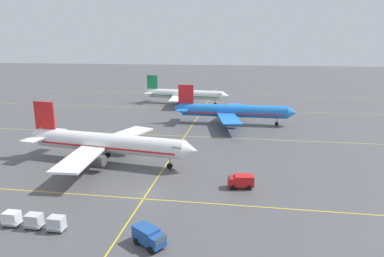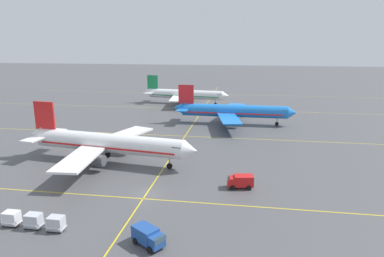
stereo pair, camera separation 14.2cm
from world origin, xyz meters
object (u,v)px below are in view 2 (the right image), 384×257
at_px(airliner_third_row, 185,94).
at_px(service_truck_catering, 148,236).
at_px(service_truck_red_van, 240,181).
at_px(airliner_front_gate, 107,143).
at_px(baggage_cart_row_fourth, 56,223).
at_px(airliner_second_row, 232,111).
at_px(baggage_cart_row_middle, 33,220).
at_px(baggage_cart_row_second, 11,218).

height_order(airliner_third_row, service_truck_catering, airliner_third_row).
bearing_deg(service_truck_catering, service_truck_red_van, 60.88).
bearing_deg(airliner_front_gate, service_truck_catering, -59.20).
bearing_deg(baggage_cart_row_fourth, service_truck_catering, -6.21).
bearing_deg(airliner_third_row, service_truck_catering, -82.38).
xyz_separation_m(airliner_second_row, airliner_third_row, (-19.29, 30.45, -0.17)).
bearing_deg(airliner_third_row, airliner_second_row, -57.64).
xyz_separation_m(service_truck_catering, baggage_cart_row_fourth, (-12.30, 1.34, -0.17)).
relative_size(airliner_front_gate, airliner_third_row, 1.08).
distance_m(airliner_second_row, service_truck_red_van, 45.18).
distance_m(service_truck_catering, baggage_cart_row_middle, 15.54).
bearing_deg(airliner_second_row, baggage_cart_row_middle, -109.86).
bearing_deg(baggage_cart_row_second, baggage_cart_row_middle, -2.15).
distance_m(baggage_cart_row_second, baggage_cart_row_middle, 3.17).
height_order(airliner_front_gate, baggage_cart_row_middle, airliner_front_gate).
height_order(airliner_second_row, airliner_third_row, airliner_second_row).
bearing_deg(service_truck_red_van, baggage_cart_row_middle, -147.00).
bearing_deg(service_truck_catering, airliner_second_row, 83.87).
bearing_deg(service_truck_catering, baggage_cart_row_second, 174.96).
bearing_deg(airliner_second_row, service_truck_red_van, -85.78).
distance_m(airliner_third_row, baggage_cart_row_fourth, 92.25).
relative_size(airliner_front_gate, baggage_cart_row_second, 13.17).
bearing_deg(airliner_front_gate, airliner_second_row, 58.14).
height_order(service_truck_red_van, baggage_cart_row_fourth, service_truck_red_van).
bearing_deg(baggage_cart_row_fourth, airliner_front_gate, 98.06).
bearing_deg(service_truck_red_van, airliner_third_row, 106.69).
bearing_deg(airliner_third_row, service_truck_red_van, -73.31).
distance_m(airliner_third_row, baggage_cart_row_second, 92.15).
bearing_deg(baggage_cart_row_second, airliner_third_row, 86.19).
distance_m(service_truck_catering, baggage_cart_row_fourth, 12.37).
xyz_separation_m(airliner_third_row, service_truck_red_van, (22.62, -75.43, -2.38)).
distance_m(airliner_third_row, service_truck_red_van, 78.78).
bearing_deg(service_truck_red_van, baggage_cart_row_second, -150.16).
bearing_deg(service_truck_red_van, baggage_cart_row_fourth, -143.15).
relative_size(baggage_cart_row_middle, baggage_cart_row_fourth, 1.00).
height_order(service_truck_catering, baggage_cart_row_fourth, service_truck_catering).
bearing_deg(baggage_cart_row_middle, airliner_second_row, 70.14).
relative_size(airliner_second_row, baggage_cart_row_middle, 12.70).
distance_m(service_truck_red_van, baggage_cart_row_fourth, 27.99).
height_order(baggage_cart_row_middle, baggage_cart_row_fourth, same).
height_order(airliner_front_gate, baggage_cart_row_fourth, airliner_front_gate).
bearing_deg(service_truck_catering, baggage_cart_row_fourth, 173.79).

